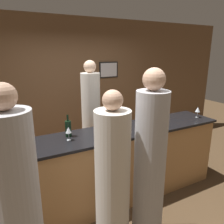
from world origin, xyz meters
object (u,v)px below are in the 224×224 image
(wine_bottle_0, at_px, (68,128))
(ice_bucket, at_px, (111,124))
(guest_0, at_px, (18,208))
(guest_1, at_px, (150,166))
(guest_2, at_px, (113,182))
(wine_bottle_1, at_px, (114,117))
(bartender, at_px, (91,126))

(wine_bottle_0, distance_m, ice_bucket, 0.57)
(guest_0, distance_m, wine_bottle_0, 1.18)
(guest_1, xyz_separation_m, ice_bucket, (-0.06, 0.80, 0.25))
(guest_2, relative_size, wine_bottle_1, 6.46)
(wine_bottle_0, relative_size, wine_bottle_1, 1.04)
(guest_0, distance_m, ice_bucket, 1.53)
(guest_1, xyz_separation_m, wine_bottle_1, (0.13, 1.04, 0.25))
(bartender, distance_m, guest_0, 1.96)
(guest_1, bearing_deg, bartender, 92.24)
(guest_2, height_order, ice_bucket, guest_2)
(bartender, distance_m, wine_bottle_1, 0.54)
(bartender, relative_size, guest_1, 1.01)
(wine_bottle_1, bearing_deg, guest_1, -97.16)
(guest_0, bearing_deg, guest_1, -0.43)
(guest_0, bearing_deg, guest_2, 2.75)
(wine_bottle_0, height_order, ice_bucket, wine_bottle_0)
(guest_0, xyz_separation_m, wine_bottle_1, (1.47, 1.03, 0.29))
(guest_2, bearing_deg, wine_bottle_1, 60.38)
(bartender, relative_size, ice_bucket, 9.56)
(guest_1, height_order, guest_2, guest_1)
(guest_0, height_order, ice_bucket, guest_0)
(bartender, xyz_separation_m, guest_2, (-0.37, -1.43, -0.12))
(guest_1, bearing_deg, guest_2, 172.89)
(wine_bottle_1, bearing_deg, ice_bucket, -128.64)
(guest_1, bearing_deg, wine_bottle_0, 124.66)
(wine_bottle_1, height_order, ice_bucket, wine_bottle_1)
(guest_2, relative_size, ice_bucket, 8.57)
(guest_2, bearing_deg, bartender, 75.46)
(bartender, bearing_deg, wine_bottle_1, 112.89)
(guest_2, bearing_deg, guest_1, -7.11)
(guest_0, relative_size, wine_bottle_0, 6.69)
(wine_bottle_0, bearing_deg, guest_1, -55.34)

